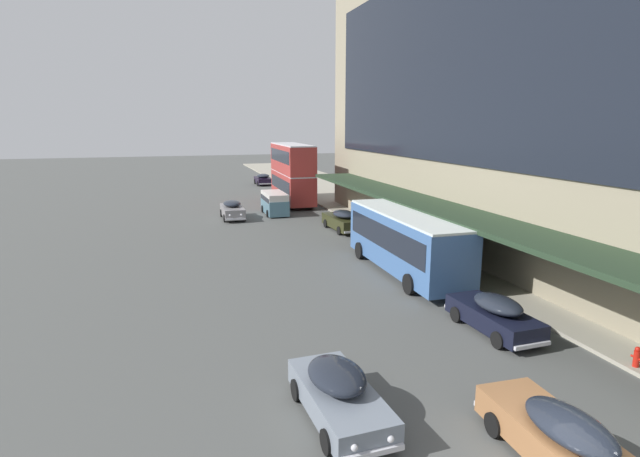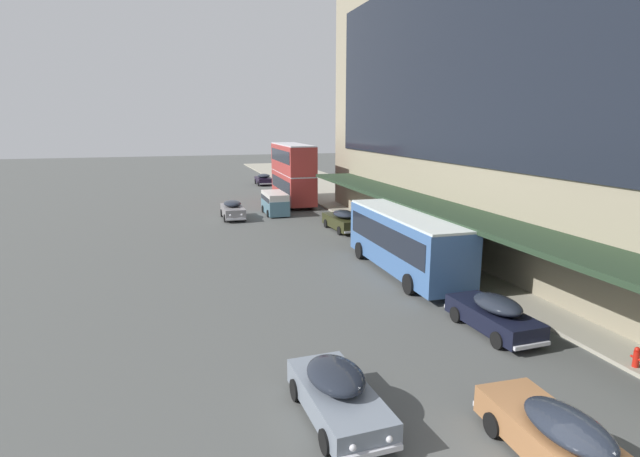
{
  "view_description": "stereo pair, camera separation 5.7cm",
  "coord_description": "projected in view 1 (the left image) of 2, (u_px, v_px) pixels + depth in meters",
  "views": [
    {
      "loc": [
        -8.05,
        -7.6,
        8.03
      ],
      "look_at": [
        0.04,
        18.96,
        2.11
      ],
      "focal_mm": 28.0,
      "sensor_mm": 36.0,
      "label": 1
    },
    {
      "loc": [
        -8.0,
        -7.62,
        8.03
      ],
      "look_at": [
        0.04,
        18.96,
        2.11
      ],
      "focal_mm": 28.0,
      "sensor_mm": 36.0,
      "label": 2
    }
  ],
  "objects": [
    {
      "name": "sedan_far_back",
      "position": [
        232.0,
        210.0,
        42.3
      ],
      "size": [
        1.8,
        4.36,
        1.54
      ],
      "color": "gray",
      "rests_on": "ground"
    },
    {
      "name": "transit_bus_kerbside_rear",
      "position": [
        292.0,
        172.0,
        49.89
      ],
      "size": [
        2.95,
        10.07,
        5.94
      ],
      "color": "#A8312D",
      "rests_on": "ground"
    },
    {
      "name": "sedan_oncoming_rear",
      "position": [
        263.0,
        179.0,
        65.38
      ],
      "size": [
        2.0,
        4.25,
        1.46
      ],
      "color": "black",
      "rests_on": "ground"
    },
    {
      "name": "transit_bus_kerbside_front",
      "position": [
        405.0,
        239.0,
        26.72
      ],
      "size": [
        2.89,
        10.27,
        3.32
      ],
      "color": "#3E649D",
      "rests_on": "ground"
    },
    {
      "name": "fire_hydrant",
      "position": [
        637.0,
        357.0,
        16.36
      ],
      "size": [
        0.2,
        0.4,
        0.7
      ],
      "color": "red",
      "rests_on": "sidewalk_kerb"
    },
    {
      "name": "vw_van",
      "position": [
        274.0,
        202.0,
        44.41
      ],
      "size": [
        1.93,
        4.56,
        1.96
      ],
      "color": "slate",
      "rests_on": "ground"
    },
    {
      "name": "sedan_trailing_mid",
      "position": [
        339.0,
        393.0,
        13.72
      ],
      "size": [
        2.02,
        4.46,
        1.51
      ],
      "color": "slate",
      "rests_on": "ground"
    },
    {
      "name": "sedan_oncoming_front",
      "position": [
        562.0,
        440.0,
        11.7
      ],
      "size": [
        1.9,
        4.87,
        1.46
      ],
      "color": "#A16B41",
      "rests_on": "ground"
    },
    {
      "name": "sedan_lead_mid",
      "position": [
        343.0,
        220.0,
        37.68
      ],
      "size": [
        2.01,
        4.83,
        1.57
      ],
      "color": "#2D2E16",
      "rests_on": "ground"
    },
    {
      "name": "sedan_second_mid",
      "position": [
        494.0,
        314.0,
        19.34
      ],
      "size": [
        1.86,
        4.48,
        1.51
      ],
      "color": "black",
      "rests_on": "ground"
    }
  ]
}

